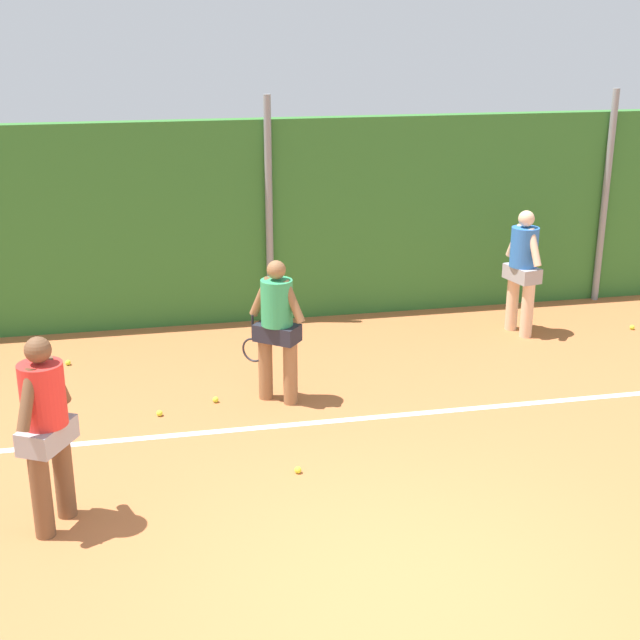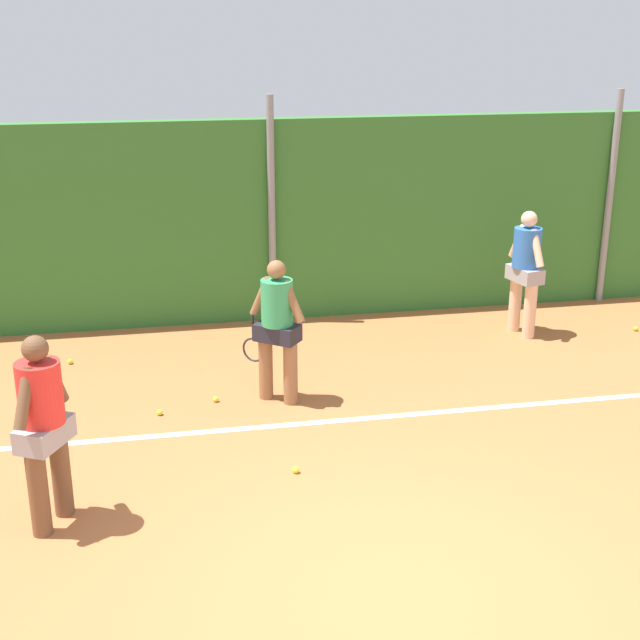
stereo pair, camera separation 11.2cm
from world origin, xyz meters
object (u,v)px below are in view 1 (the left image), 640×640
object	(u,v)px
tennis_ball_6	(216,400)
tennis_ball_3	(160,413)
tennis_ball_5	(298,470)
player_foreground_near	(46,423)
player_backcourt_far	(523,265)
player_midcourt	(277,324)
tennis_ball_0	(632,327)
tennis_ball_2	(68,363)

from	to	relation	value
tennis_ball_6	tennis_ball_3	bearing A→B (deg)	-159.51
tennis_ball_3	tennis_ball_5	bearing A→B (deg)	-51.32
player_foreground_near	tennis_ball_6	xyz separation A→B (m)	(1.55, 2.24, -0.92)
player_backcourt_far	player_midcourt	bearing A→B (deg)	100.57
player_backcourt_far	tennis_ball_5	world-z (taller)	player_backcourt_far
tennis_ball_3	tennis_ball_5	size ratio (longest dim) A/B	1.00
player_midcourt	tennis_ball_3	bearing A→B (deg)	44.59
tennis_ball_3	tennis_ball_5	world-z (taller)	same
player_midcourt	tennis_ball_0	size ratio (longest dim) A/B	24.59
player_midcourt	player_backcourt_far	size ratio (longest dim) A/B	0.96
tennis_ball_5	player_backcourt_far	bearing A→B (deg)	41.72
player_midcourt	player_backcourt_far	xyz separation A→B (m)	(3.56, 1.55, 0.04)
player_midcourt	tennis_ball_6	bearing A→B (deg)	31.15
player_foreground_near	tennis_ball_0	world-z (taller)	player_foreground_near
player_backcourt_far	tennis_ball_2	world-z (taller)	player_backcourt_far
tennis_ball_3	tennis_ball_0	bearing A→B (deg)	13.05
tennis_ball_0	tennis_ball_3	xyz separation A→B (m)	(-6.47, -1.50, 0.00)
player_midcourt	tennis_ball_5	xyz separation A→B (m)	(-0.08, -1.69, -0.87)
player_backcourt_far	tennis_ball_2	distance (m)	6.00
player_midcourt	tennis_ball_3	distance (m)	1.59
tennis_ball_0	tennis_ball_5	bearing A→B (deg)	-149.83
tennis_ball_0	tennis_ball_2	bearing A→B (deg)	178.32
player_midcourt	player_backcourt_far	distance (m)	3.88
tennis_ball_2	tennis_ball_6	distance (m)	2.24
player_backcourt_far	tennis_ball_5	bearing A→B (deg)	118.70
player_backcourt_far	tennis_ball_3	world-z (taller)	player_backcourt_far
tennis_ball_3	tennis_ball_6	distance (m)	0.67
tennis_ball_5	tennis_ball_6	bearing A→B (deg)	108.97
player_foreground_near	tennis_ball_5	bearing A→B (deg)	-49.56
tennis_ball_2	tennis_ball_6	size ratio (longest dim) A/B	1.00
player_foreground_near	tennis_ball_0	size ratio (longest dim) A/B	25.68
player_foreground_near	tennis_ball_3	xyz separation A→B (m)	(0.93, 2.01, -0.92)
tennis_ball_2	tennis_ball_5	size ratio (longest dim) A/B	1.00
tennis_ball_0	tennis_ball_5	world-z (taller)	same
tennis_ball_6	tennis_ball_0	bearing A→B (deg)	12.22
player_backcourt_far	tennis_ball_3	bearing A→B (deg)	96.22
player_midcourt	tennis_ball_6	size ratio (longest dim) A/B	24.59
tennis_ball_0	tennis_ball_6	world-z (taller)	same
player_midcourt	tennis_ball_5	size ratio (longest dim) A/B	24.59
player_foreground_near	tennis_ball_3	size ratio (longest dim) A/B	25.68
tennis_ball_6	tennis_ball_2	bearing A→B (deg)	138.54
player_midcourt	player_backcourt_far	world-z (taller)	player_backcourt_far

